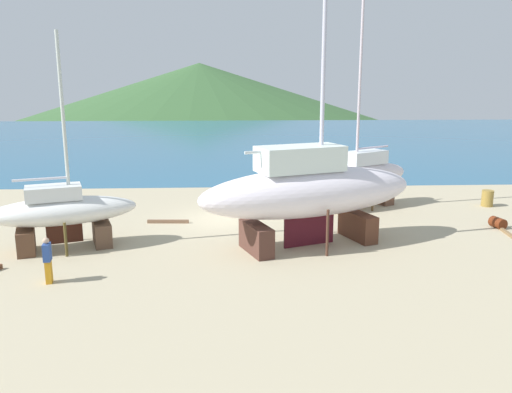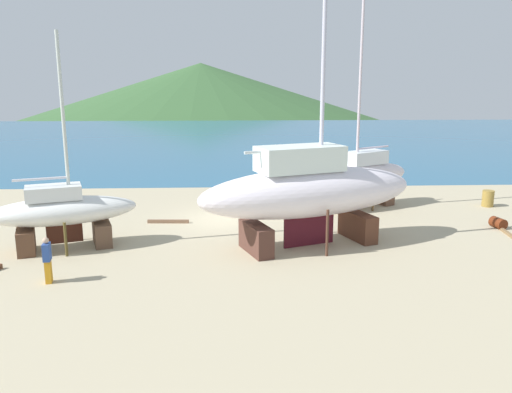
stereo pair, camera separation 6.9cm
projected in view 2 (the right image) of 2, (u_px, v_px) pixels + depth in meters
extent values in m
plane|color=tan|center=(220.00, 235.00, 24.36)|extent=(44.61, 44.61, 0.00)
cube|color=#266188|center=(227.00, 139.00, 64.54)|extent=(158.21, 60.11, 0.01)
cone|color=#365C31|center=(201.00, 105.00, 153.87)|extent=(154.97, 154.97, 24.05)
cube|color=brown|center=(102.00, 233.00, 22.90)|extent=(1.19, 1.76, 1.01)
cube|color=brown|center=(26.00, 241.00, 21.79)|extent=(1.19, 1.76, 1.01)
cylinder|color=brown|center=(64.00, 226.00, 23.31)|extent=(0.12, 0.12, 1.42)
cylinder|color=brown|center=(66.00, 239.00, 21.29)|extent=(0.12, 0.12, 1.42)
ellipsoid|color=white|center=(63.00, 211.00, 22.09)|extent=(6.46, 3.93, 1.17)
cube|color=#421E13|center=(65.00, 233.00, 22.31)|extent=(1.42, 0.56, 0.82)
cube|color=silver|center=(53.00, 192.00, 21.80)|extent=(2.49, 1.88, 0.59)
cylinder|color=silver|center=(63.00, 117.00, 21.35)|extent=(0.15, 0.15, 6.83)
cylinder|color=silver|center=(40.00, 179.00, 21.51)|extent=(2.06, 0.80, 0.10)
cube|color=brown|center=(337.00, 203.00, 28.65)|extent=(1.36, 1.64, 0.97)
cube|color=brown|center=(381.00, 195.00, 30.49)|extent=(1.36, 1.64, 0.97)
cylinder|color=brown|center=(373.00, 198.00, 28.68)|extent=(0.12, 0.12, 1.49)
cylinder|color=brown|center=(347.00, 191.00, 30.35)|extent=(0.12, 0.12, 1.49)
ellipsoid|color=silver|center=(361.00, 176.00, 29.29)|extent=(6.86, 5.13, 1.48)
cube|color=#42190A|center=(360.00, 198.00, 29.56)|extent=(1.46, 0.91, 1.04)
cube|color=white|center=(366.00, 158.00, 29.25)|extent=(2.70, 2.23, 0.74)
cylinder|color=beige|center=(360.00, 79.00, 27.94)|extent=(0.16, 0.16, 9.35)
cylinder|color=silver|center=(373.00, 148.00, 29.41)|extent=(2.12, 1.33, 0.11)
cube|color=#553121|center=(358.00, 226.00, 23.68)|extent=(1.43, 2.35, 1.22)
cube|color=#4D2F26|center=(256.00, 238.00, 21.79)|extent=(1.43, 2.35, 1.22)
cylinder|color=#4E412D|center=(293.00, 215.00, 24.04)|extent=(0.12, 0.12, 1.96)
cylinder|color=#4A2E22|center=(327.00, 233.00, 21.26)|extent=(0.12, 0.12, 1.96)
ellipsoid|color=white|center=(310.00, 192.00, 22.35)|extent=(10.36, 6.09, 2.11)
cube|color=#4E141E|center=(309.00, 232.00, 22.74)|extent=(2.28, 0.90, 1.48)
cube|color=white|center=(300.00, 159.00, 21.84)|extent=(3.96, 2.83, 1.05)
cylinder|color=silver|center=(284.00, 151.00, 21.47)|extent=(3.33, 1.33, 0.13)
cube|color=orange|center=(48.00, 272.00, 18.55)|extent=(0.25, 0.37, 0.83)
cube|color=#2B488F|center=(47.00, 252.00, 18.39)|extent=(0.30, 0.47, 0.63)
sphere|color=tan|center=(46.00, 240.00, 18.30)|extent=(0.22, 0.22, 0.22)
cylinder|color=olive|center=(488.00, 198.00, 29.82)|extent=(0.85, 0.85, 0.93)
cylinder|color=#5F2510|center=(498.00, 223.00, 25.44)|extent=(0.67, 0.85, 0.53)
cube|color=brown|center=(168.00, 221.00, 26.39)|extent=(2.09, 0.23, 0.18)
cube|color=olive|center=(507.00, 233.00, 24.45)|extent=(0.50, 3.02, 0.12)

